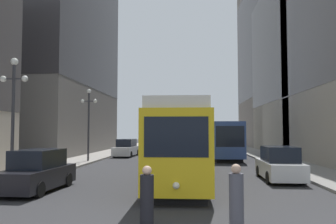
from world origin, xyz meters
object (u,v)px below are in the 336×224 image
(streetcar, at_px, (181,141))
(transit_bus, at_px, (224,138))
(parked_car_right_far, at_px, (279,165))
(pedestrian_crossing_near, at_px, (147,199))
(pedestrian_crossing_far, at_px, (236,199))
(lamp_post_left_near, at_px, (13,101))
(lamp_post_left_far, at_px, (89,114))
(parked_car_left_mid, at_px, (126,148))
(parked_car_left_near, at_px, (37,172))

(streetcar, height_order, transit_bus, streetcar)
(parked_car_right_far, height_order, pedestrian_crossing_near, parked_car_right_far)
(pedestrian_crossing_far, bearing_deg, lamp_post_left_near, -5.00)
(pedestrian_crossing_near, distance_m, lamp_post_left_near, 10.47)
(parked_car_right_far, xyz_separation_m, lamp_post_left_far, (-13.41, 9.29, 3.25))
(streetcar, bearing_deg, parked_car_left_mid, 110.79)
(parked_car_left_near, xyz_separation_m, pedestrian_crossing_near, (5.58, -5.25, -0.05))
(streetcar, distance_m, transit_bus, 15.12)
(transit_bus, bearing_deg, lamp_post_left_far, -155.36)
(transit_bus, relative_size, pedestrian_crossing_near, 6.74)
(parked_car_left_near, xyz_separation_m, parked_car_right_far, (11.51, 3.98, 0.00))
(streetcar, height_order, parked_car_left_near, streetcar)
(parked_car_left_near, bearing_deg, lamp_post_left_near, 148.65)
(transit_bus, xyz_separation_m, lamp_post_left_near, (-11.87, -17.37, 2.16))
(pedestrian_crossing_near, bearing_deg, lamp_post_left_near, 18.54)
(parked_car_right_far, distance_m, lamp_post_left_far, 16.63)
(lamp_post_left_near, bearing_deg, parked_car_right_far, 11.35)
(transit_bus, bearing_deg, parked_car_left_near, -117.88)
(lamp_post_left_far, bearing_deg, streetcar, -48.71)
(lamp_post_left_near, distance_m, lamp_post_left_far, 11.99)
(pedestrian_crossing_near, xyz_separation_m, lamp_post_left_far, (-7.48, 18.51, 3.30))
(transit_bus, xyz_separation_m, parked_car_left_mid, (-9.97, 1.50, -1.10))
(pedestrian_crossing_far, bearing_deg, transit_bus, -66.59)
(parked_car_left_near, distance_m, parked_car_right_far, 12.17)
(parked_car_left_mid, height_order, pedestrian_crossing_far, parked_car_left_mid)
(pedestrian_crossing_far, bearing_deg, lamp_post_left_far, -33.65)
(pedestrian_crossing_near, distance_m, pedestrian_crossing_far, 2.42)
(transit_bus, relative_size, lamp_post_left_far, 1.88)
(parked_car_right_far, bearing_deg, pedestrian_crossing_far, 70.23)
(pedestrian_crossing_near, height_order, lamp_post_left_near, lamp_post_left_near)
(pedestrian_crossing_far, distance_m, lamp_post_left_far, 21.19)
(transit_bus, distance_m, lamp_post_left_far, 13.21)
(streetcar, bearing_deg, parked_car_right_far, -0.62)
(streetcar, relative_size, lamp_post_left_far, 2.33)
(streetcar, relative_size, pedestrian_crossing_near, 8.36)
(parked_car_left_near, relative_size, parked_car_right_far, 1.00)
(pedestrian_crossing_near, relative_size, lamp_post_left_far, 0.28)
(transit_bus, xyz_separation_m, pedestrian_crossing_far, (-1.97, -23.84, -1.13))
(parked_car_right_far, relative_size, lamp_post_left_near, 0.73)
(parked_car_left_mid, height_order, lamp_post_left_far, lamp_post_left_far)
(lamp_post_left_near, xyz_separation_m, lamp_post_left_far, (0.00, 11.99, -0.01))
(transit_bus, distance_m, parked_car_left_near, 21.18)
(pedestrian_crossing_far, bearing_deg, parked_car_left_mid, -44.35)
(parked_car_right_far, bearing_deg, parked_car_left_near, 20.26)
(parked_car_left_mid, distance_m, pedestrian_crossing_far, 26.57)
(transit_bus, bearing_deg, pedestrian_crossing_near, -100.18)
(pedestrian_crossing_far, bearing_deg, pedestrian_crossing_near, 29.69)
(parked_car_left_mid, relative_size, lamp_post_left_far, 0.83)
(lamp_post_left_near, height_order, lamp_post_left_far, lamp_post_left_near)
(parked_car_left_mid, xyz_separation_m, lamp_post_left_far, (-1.90, -6.89, 3.25))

